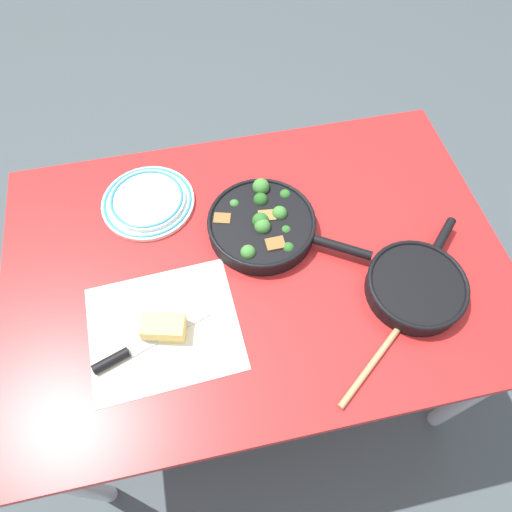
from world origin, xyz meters
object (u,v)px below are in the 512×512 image
Objects in this scene: skillet_broccoli at (263,224)px; skillet_eggs at (416,286)px; wooden_spoon at (395,333)px; cheese_block at (164,327)px; dinner_plate_stack at (148,201)px; grater_knife at (136,348)px.

skillet_eggs is (-0.33, 0.26, -0.00)m from skillet_broccoli.
wooden_spoon is at bearing -23.91° from skillet_broccoli.
wooden_spoon is 2.75× the size of cheese_block.
skillet_eggs is 1.15× the size of dinner_plate_stack.
skillet_broccoli is at bearing 17.06° from grater_knife.
skillet_eggs reaches higher than dinner_plate_stack.
skillet_eggs is 0.97× the size of wooden_spoon.
skillet_eggs is 0.13m from wooden_spoon.
skillet_broccoli reaches higher than dinner_plate_stack.
skillet_broccoli reaches higher than cheese_block.
skillet_eggs is at bearing 177.88° from cheese_block.
wooden_spoon is 0.60m from grater_knife.
skillet_eggs is at bearing -18.74° from grater_knife.
grater_knife is (0.36, 0.26, -0.02)m from skillet_broccoli.
cheese_block is 0.43× the size of dinner_plate_stack.
skillet_broccoli is at bearing 152.15° from dinner_plate_stack.
cheese_block reaches higher than wooden_spoon.
skillet_eggs is at bearing -6.29° from skillet_broccoli.
skillet_broccoli reaches higher than grater_knife.
cheese_block is at bearing 4.34° from grater_knife.
skillet_eggs reaches higher than wooden_spoon.
skillet_broccoli is 0.45m from grater_knife.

